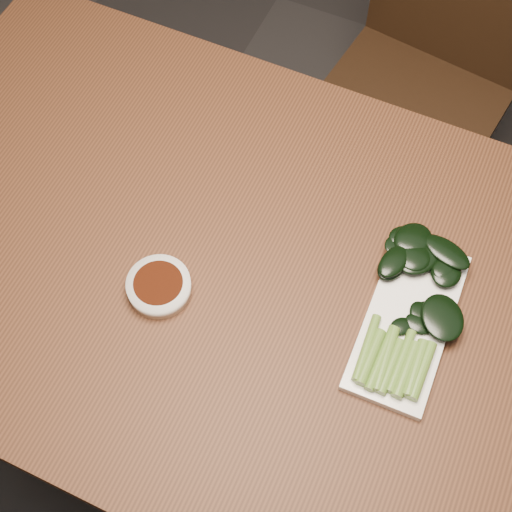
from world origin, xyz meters
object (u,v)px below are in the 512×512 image
object	(u,v)px
table	(273,299)
serving_plate	(408,321)
chair_far	(424,73)
gai_lan	(413,297)
sauce_bowl	(159,287)

from	to	relation	value
table	serving_plate	size ratio (longest dim) A/B	5.10
chair_far	serving_plate	bearing A→B (deg)	-70.29
table	gai_lan	xyz separation A→B (m)	(0.20, 0.05, 0.10)
table	serving_plate	world-z (taller)	serving_plate
table	sauce_bowl	world-z (taller)	sauce_bowl
chair_far	sauce_bowl	distance (m)	0.90
sauce_bowl	gai_lan	bearing A→B (deg)	21.21
sauce_bowl	gai_lan	world-z (taller)	gai_lan
chair_far	gai_lan	size ratio (longest dim) A/B	3.09
gai_lan	chair_far	bearing A→B (deg)	102.03
sauce_bowl	gai_lan	distance (m)	0.38
serving_plate	gai_lan	bearing A→B (deg)	100.33
sauce_bowl	serving_plate	world-z (taller)	sauce_bowl
chair_far	gai_lan	xyz separation A→B (m)	(0.15, -0.70, 0.29)
sauce_bowl	gai_lan	xyz separation A→B (m)	(0.35, 0.14, 0.01)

